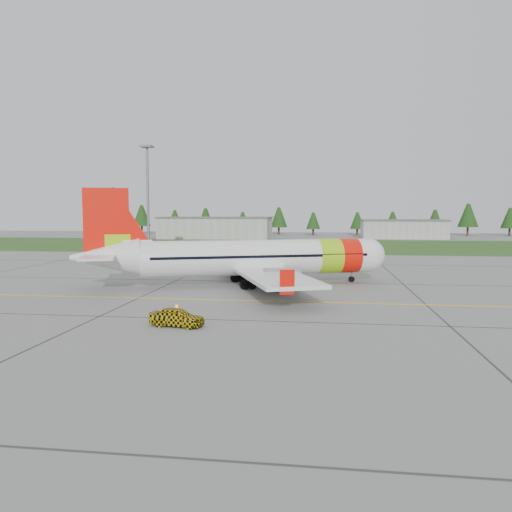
# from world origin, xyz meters

# --- Properties ---
(ground) EXTENTS (320.00, 320.00, 0.00)m
(ground) POSITION_xyz_m (0.00, 0.00, 0.00)
(ground) COLOR gray
(ground) RESTS_ON ground
(aircraft) EXTENTS (31.97, 30.39, 10.10)m
(aircraft) POSITION_xyz_m (-5.98, 17.29, 2.91)
(aircraft) COLOR white
(aircraft) RESTS_ON ground
(follow_me_car) EXTENTS (1.51, 1.71, 3.78)m
(follow_me_car) POSITION_xyz_m (-8.37, -2.34, 1.89)
(follow_me_car) COLOR yellow
(follow_me_car) RESTS_ON ground
(service_van) EXTENTS (1.75, 1.71, 3.87)m
(service_van) POSITION_xyz_m (-29.92, 47.04, 1.93)
(service_van) COLOR white
(service_van) RESTS_ON ground
(grass_strip) EXTENTS (320.00, 50.00, 0.03)m
(grass_strip) POSITION_xyz_m (0.00, 82.00, 0.01)
(grass_strip) COLOR #30561E
(grass_strip) RESTS_ON ground
(taxi_guideline) EXTENTS (120.00, 0.25, 0.02)m
(taxi_guideline) POSITION_xyz_m (0.00, 8.00, 0.01)
(taxi_guideline) COLOR gold
(taxi_guideline) RESTS_ON ground
(hangar_west) EXTENTS (32.00, 14.00, 6.00)m
(hangar_west) POSITION_xyz_m (-30.00, 110.00, 3.00)
(hangar_west) COLOR #A8A8A3
(hangar_west) RESTS_ON ground
(hangar_east) EXTENTS (24.00, 12.00, 5.20)m
(hangar_east) POSITION_xyz_m (25.00, 118.00, 2.60)
(hangar_east) COLOR #A8A8A3
(hangar_east) RESTS_ON ground
(floodlight_mast) EXTENTS (0.50, 0.50, 20.00)m
(floodlight_mast) POSITION_xyz_m (-32.00, 58.00, 10.00)
(floodlight_mast) COLOR slate
(floodlight_mast) RESTS_ON ground
(treeline) EXTENTS (160.00, 8.00, 10.00)m
(treeline) POSITION_xyz_m (0.00, 138.00, 5.00)
(treeline) COLOR #1C3F14
(treeline) RESTS_ON ground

